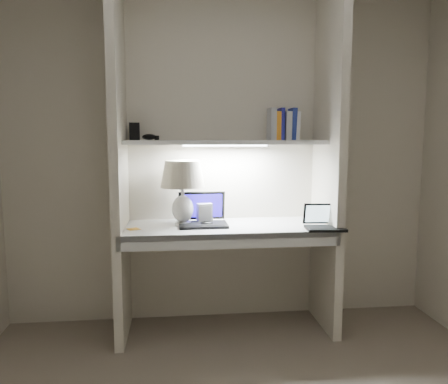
{
  "coord_description": "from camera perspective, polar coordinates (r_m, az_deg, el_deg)",
  "views": [
    {
      "loc": [
        -0.35,
        -1.77,
        1.39
      ],
      "look_at": [
        -0.04,
        1.05,
        1.03
      ],
      "focal_mm": 35.0,
      "sensor_mm": 36.0,
      "label": 1
    }
  ],
  "objects": [
    {
      "name": "back_wall",
      "position": [
        3.29,
        -0.22,
        4.81
      ],
      "size": [
        3.2,
        0.01,
        2.5
      ],
      "primitive_type": "cube",
      "color": "beige",
      "rests_on": "floor"
    },
    {
      "name": "alcove_panel_left",
      "position": [
        3.02,
        -13.57,
        4.4
      ],
      "size": [
        0.06,
        0.55,
        2.5
      ],
      "primitive_type": "cube",
      "color": "beige",
      "rests_on": "floor"
    },
    {
      "name": "alcove_panel_right",
      "position": [
        3.19,
        13.52,
        4.53
      ],
      "size": [
        0.06,
        0.55,
        2.5
      ],
      "primitive_type": "cube",
      "color": "beige",
      "rests_on": "floor"
    },
    {
      "name": "desk",
      "position": [
        3.08,
        0.33,
        -4.72
      ],
      "size": [
        1.4,
        0.55,
        0.04
      ],
      "primitive_type": "cube",
      "color": "white",
      "rests_on": "alcove_panel_left"
    },
    {
      "name": "desk_apron",
      "position": [
        2.84,
        0.95,
        -6.39
      ],
      "size": [
        1.46,
        0.03,
        0.1
      ],
      "primitive_type": "cube",
      "color": "silver",
      "rests_on": "desk"
    },
    {
      "name": "shelf",
      "position": [
        3.11,
        0.14,
        6.51
      ],
      "size": [
        1.4,
        0.36,
        0.03
      ],
      "primitive_type": "cube",
      "color": "silver",
      "rests_on": "back_wall"
    },
    {
      "name": "strip_light",
      "position": [
        3.11,
        0.14,
        6.11
      ],
      "size": [
        0.6,
        0.04,
        0.02
      ],
      "primitive_type": "cube",
      "color": "white",
      "rests_on": "shelf"
    },
    {
      "name": "table_lamp",
      "position": [
        3.07,
        -5.44,
        1.35
      ],
      "size": [
        0.31,
        0.31,
        0.45
      ],
      "color": "white",
      "rests_on": "desk"
    },
    {
      "name": "laptop_main",
      "position": [
        3.1,
        -2.81,
        -3.33
      ],
      "size": [
        0.34,
        0.29,
        0.23
      ],
      "rotation": [
        0.0,
        0.0,
        0.01
      ],
      "color": "black",
      "rests_on": "desk"
    },
    {
      "name": "laptop_netbook",
      "position": [
        3.04,
        12.93,
        -3.96
      ],
      "size": [
        0.27,
        0.25,
        0.17
      ],
      "rotation": [
        0.0,
        0.0,
        -0.09
      ],
      "color": "black",
      "rests_on": "desk"
    },
    {
      "name": "speaker",
      "position": [
        3.13,
        -2.56,
        -2.82
      ],
      "size": [
        0.12,
        0.09,
        0.15
      ],
      "primitive_type": "cube",
      "rotation": [
        0.0,
        0.0,
        0.21
      ],
      "color": "silver",
      "rests_on": "desk"
    },
    {
      "name": "mouse",
      "position": [
        3.05,
        -2.32,
        -4.16
      ],
      "size": [
        0.1,
        0.07,
        0.04
      ],
      "primitive_type": "ellipsoid",
      "rotation": [
        0.0,
        0.0,
        0.09
      ],
      "color": "black",
      "rests_on": "desk"
    },
    {
      "name": "cable_coil",
      "position": [
        3.11,
        -1.93,
        -4.14
      ],
      "size": [
        0.14,
        0.14,
        0.01
      ],
      "primitive_type": "torus",
      "rotation": [
        0.0,
        0.0,
        0.31
      ],
      "color": "black",
      "rests_on": "desk"
    },
    {
      "name": "sticky_note",
      "position": [
        3.01,
        -11.75,
        -4.75
      ],
      "size": [
        0.1,
        0.1,
        0.0
      ],
      "primitive_type": "cube",
      "rotation": [
        0.0,
        0.0,
        0.45
      ],
      "color": "gold",
      "rests_on": "desk"
    },
    {
      "name": "book_row",
      "position": [
        3.29,
        7.72,
        8.66
      ],
      "size": [
        0.22,
        0.16,
        0.23
      ],
      "color": "white",
      "rests_on": "shelf"
    },
    {
      "name": "shelf_box",
      "position": [
        3.21,
        -11.61,
        7.76
      ],
      "size": [
        0.08,
        0.06,
        0.12
      ],
      "primitive_type": "cube",
      "rotation": [
        0.0,
        0.0,
        0.06
      ],
      "color": "black",
      "rests_on": "shelf"
    },
    {
      "name": "shelf_gadget",
      "position": [
        3.16,
        -9.76,
        7.1
      ],
      "size": [
        0.12,
        0.1,
        0.04
      ],
      "primitive_type": "ellipsoid",
      "rotation": [
        0.0,
        0.0,
        -0.28
      ],
      "color": "black",
      "rests_on": "shelf"
    }
  ]
}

